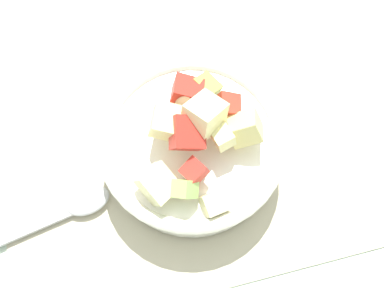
# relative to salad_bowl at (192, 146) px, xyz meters

# --- Properties ---
(ground_plane) EXTENTS (2.40, 2.40, 0.00)m
(ground_plane) POSITION_rel_salad_bowl_xyz_m (-0.01, 0.01, -0.05)
(ground_plane) COLOR silver
(placemat) EXTENTS (0.51, 0.31, 0.01)m
(placemat) POSITION_rel_salad_bowl_xyz_m (-0.01, 0.01, -0.05)
(placemat) COLOR #BCB299
(placemat) RESTS_ON ground_plane
(salad_bowl) EXTENTS (0.23, 0.23, 0.13)m
(salad_bowl) POSITION_rel_salad_bowl_xyz_m (0.00, 0.00, 0.00)
(salad_bowl) COLOR white
(salad_bowl) RESTS_ON placemat
(serving_spoon) EXTENTS (0.19, 0.06, 0.01)m
(serving_spoon) POSITION_rel_salad_bowl_xyz_m (0.18, 0.03, -0.04)
(serving_spoon) COLOR #B7B7BC
(serving_spoon) RESTS_ON placemat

